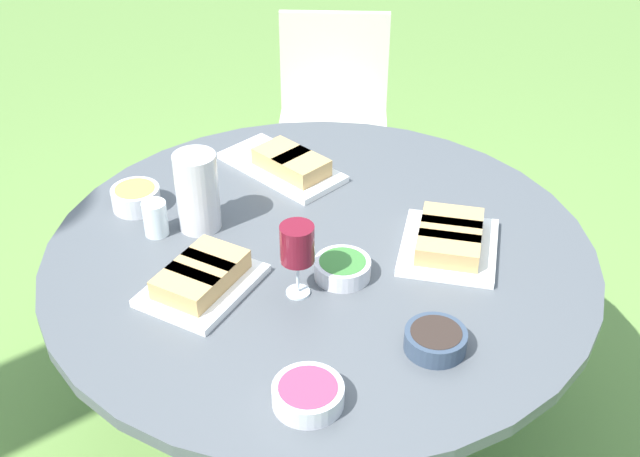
# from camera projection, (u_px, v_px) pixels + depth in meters

# --- Properties ---
(ground_plane) EXTENTS (40.00, 40.00, 0.00)m
(ground_plane) POSITION_uv_depth(u_px,v_px,m) (320.00, 429.00, 2.55)
(ground_plane) COLOR #668E42
(dining_table) EXTENTS (1.47, 1.47, 0.71)m
(dining_table) POSITION_uv_depth(u_px,v_px,m) (320.00, 271.00, 2.19)
(dining_table) COLOR #4C4C51
(dining_table) RESTS_ON ground_plane
(chair_near_left) EXTENTS (0.60, 0.59, 0.89)m
(chair_near_left) POSITION_uv_depth(u_px,v_px,m) (333.00, 109.00, 3.25)
(chair_near_left) COLOR beige
(chair_near_left) RESTS_ON ground_plane
(water_pitcher) EXTENTS (0.13, 0.12, 0.23)m
(water_pitcher) POSITION_uv_depth(u_px,v_px,m) (197.00, 191.00, 2.16)
(water_pitcher) COLOR silver
(water_pitcher) RESTS_ON dining_table
(wine_glass) EXTENTS (0.08, 0.08, 0.20)m
(wine_glass) POSITION_uv_depth(u_px,v_px,m) (297.00, 245.00, 1.90)
(wine_glass) COLOR silver
(wine_glass) RESTS_ON dining_table
(platter_bread_main) EXTENTS (0.34, 0.36, 0.07)m
(platter_bread_main) POSITION_uv_depth(u_px,v_px,m) (450.00, 240.00, 2.11)
(platter_bread_main) COLOR white
(platter_bread_main) RESTS_ON dining_table
(platter_charcuterie) EXTENTS (0.25, 0.31, 0.07)m
(platter_charcuterie) POSITION_uv_depth(u_px,v_px,m) (202.00, 278.00, 1.98)
(platter_charcuterie) COLOR white
(platter_charcuterie) RESTS_ON dining_table
(platter_sandwich_side) EXTENTS (0.42, 0.25, 0.07)m
(platter_sandwich_side) POSITION_uv_depth(u_px,v_px,m) (287.00, 164.00, 2.44)
(platter_sandwich_side) COLOR white
(platter_sandwich_side) RESTS_ON dining_table
(bowl_fries) EXTENTS (0.14, 0.14, 0.06)m
(bowl_fries) POSITION_uv_depth(u_px,v_px,m) (136.00, 197.00, 2.28)
(bowl_fries) COLOR silver
(bowl_fries) RESTS_ON dining_table
(bowl_salad) EXTENTS (0.14, 0.14, 0.05)m
(bowl_salad) POSITION_uv_depth(u_px,v_px,m) (342.00, 268.00, 2.02)
(bowl_salad) COLOR silver
(bowl_salad) RESTS_ON dining_table
(bowl_olives) EXTENTS (0.14, 0.14, 0.05)m
(bowl_olives) POSITION_uv_depth(u_px,v_px,m) (436.00, 339.00, 1.80)
(bowl_olives) COLOR #334256
(bowl_olives) RESTS_ON dining_table
(bowl_dip_red) EXTENTS (0.15, 0.15, 0.05)m
(bowl_dip_red) POSITION_uv_depth(u_px,v_px,m) (308.00, 394.00, 1.67)
(bowl_dip_red) COLOR silver
(bowl_dip_red) RESTS_ON dining_table
(cup_water_near) EXTENTS (0.07, 0.07, 0.10)m
(cup_water_near) POSITION_uv_depth(u_px,v_px,m) (155.00, 218.00, 2.17)
(cup_water_near) COLOR silver
(cup_water_near) RESTS_ON dining_table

